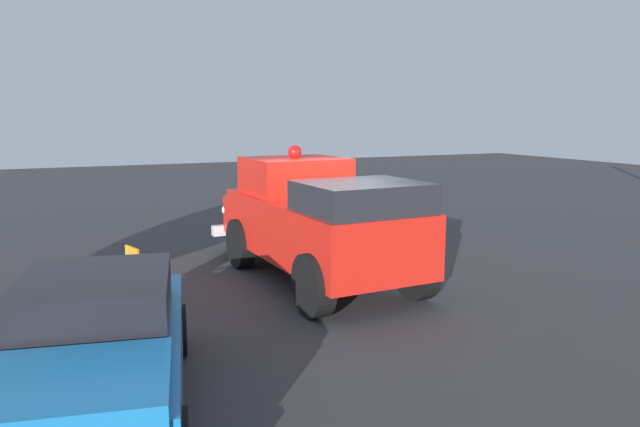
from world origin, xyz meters
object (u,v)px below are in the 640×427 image
classic_hot_rod (94,349)px  lawn_chair_by_car (140,271)px  vintage_fire_truck (315,219)px  traffic_cone (387,223)px  spectator_standing (384,207)px  lawn_chair_near_truck (339,217)px  spectator_seated (339,213)px

classic_hot_rod → lawn_chair_by_car: classic_hot_rod is taller
vintage_fire_truck → traffic_cone: size_ratio=9.51×
spectator_standing → traffic_cone: 1.59m
vintage_fire_truck → lawn_chair_by_car: bearing=-85.8°
lawn_chair_by_car → spectator_standing: size_ratio=0.61×
spectator_standing → lawn_chair_by_car: bearing=-69.5°
lawn_chair_near_truck → vintage_fire_truck: bearing=-33.3°
spectator_seated → traffic_cone: size_ratio=2.03×
spectator_seated → lawn_chair_near_truck: bearing=146.5°
classic_hot_rod → lawn_chair_near_truck: classic_hot_rod is taller
classic_hot_rod → lawn_chair_near_truck: 9.61m
classic_hot_rod → vintage_fire_truck: bearing=132.7°
lawn_chair_by_car → spectator_seated: bearing=121.8°
lawn_chair_near_truck → traffic_cone: 1.49m
classic_hot_rod → lawn_chair_by_car: (-3.72, 0.95, -0.16)m
classic_hot_rod → spectator_seated: classic_hot_rod is taller
classic_hot_rod → traffic_cone: bearing=132.5°
vintage_fire_truck → spectator_seated: vintage_fire_truck is taller
vintage_fire_truck → spectator_seated: bearing=146.7°
lawn_chair_near_truck → spectator_seated: bearing=-33.5°
lawn_chair_by_car → traffic_cone: size_ratio=1.61×
traffic_cone → lawn_chair_near_truck: bearing=-88.8°
traffic_cone → vintage_fire_truck: bearing=-47.8°
vintage_fire_truck → traffic_cone: bearing=132.2°
spectator_standing → traffic_cone: size_ratio=2.64×
classic_hot_rod → lawn_chair_by_car: bearing=165.7°
lawn_chair_by_car → vintage_fire_truck: bearing=94.2°
vintage_fire_truck → lawn_chair_near_truck: size_ratio=5.92×
spectator_seated → classic_hot_rod: bearing=-41.9°
classic_hot_rod → lawn_chair_near_truck: (-7.17, 6.40, -0.16)m
vintage_fire_truck → lawn_chair_by_car: size_ratio=5.92×
vintage_fire_truck → classic_hot_rod: 5.86m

